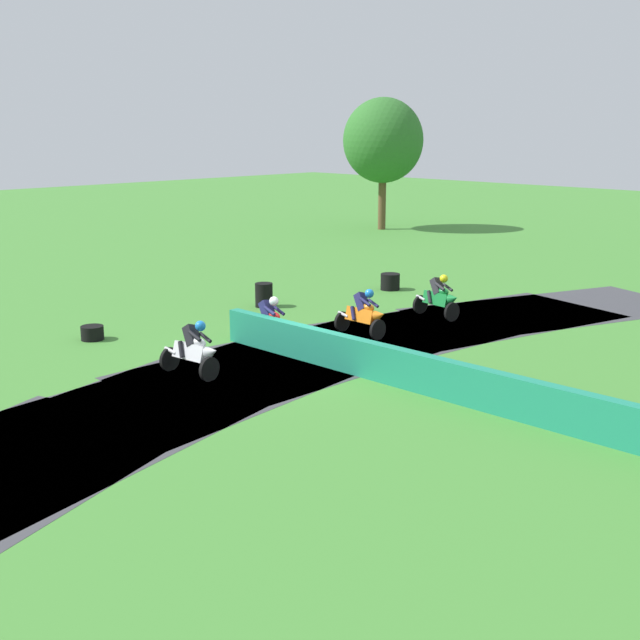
% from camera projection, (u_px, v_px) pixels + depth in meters
% --- Properties ---
extents(ground_plane, '(120.00, 120.00, 0.00)m').
position_uv_depth(ground_plane, '(300.00, 358.00, 21.67)').
color(ground_plane, '#428433').
extents(track_asphalt, '(8.17, 30.16, 0.01)m').
position_uv_depth(track_asphalt, '(321.00, 364.00, 21.12)').
color(track_asphalt, '#3D3D42').
rests_on(track_asphalt, ground).
extents(safety_barrier, '(17.11, 0.35, 0.90)m').
position_uv_depth(safety_barrier, '(492.00, 392.00, 17.54)').
color(safety_barrier, '#1E8466').
rests_on(safety_barrier, ground).
extents(motorcycle_lead_green, '(1.71, 0.90, 1.43)m').
position_uv_depth(motorcycle_lead_green, '(439.00, 297.00, 26.07)').
color(motorcycle_lead_green, black).
rests_on(motorcycle_lead_green, ground).
extents(motorcycle_chase_orange, '(1.69, 0.80, 1.43)m').
position_uv_depth(motorcycle_chase_orange, '(364.00, 314.00, 23.85)').
color(motorcycle_chase_orange, black).
rests_on(motorcycle_chase_orange, ground).
extents(motorcycle_trailing_red, '(1.68, 0.72, 1.42)m').
position_uv_depth(motorcycle_trailing_red, '(270.00, 322.00, 22.74)').
color(motorcycle_trailing_red, black).
rests_on(motorcycle_trailing_red, ground).
extents(motorcycle_fourth_white, '(1.68, 0.91, 1.43)m').
position_uv_depth(motorcycle_fourth_white, '(194.00, 350.00, 20.07)').
color(motorcycle_fourth_white, black).
rests_on(motorcycle_fourth_white, ground).
extents(tire_stack_near, '(0.71, 0.71, 0.60)m').
position_uv_depth(tire_stack_near, '(390.00, 282.00, 30.51)').
color(tire_stack_near, black).
rests_on(tire_stack_near, ground).
extents(tire_stack_mid_a, '(0.59, 0.59, 0.80)m').
position_uv_depth(tire_stack_mid_a, '(264.00, 295.00, 27.65)').
color(tire_stack_mid_a, black).
rests_on(tire_stack_mid_a, ground).
extents(tire_stack_mid_b, '(0.64, 0.64, 0.40)m').
position_uv_depth(tire_stack_mid_b, '(92.00, 333.00, 23.47)').
color(tire_stack_mid_b, black).
rests_on(tire_stack_mid_b, ground).
extents(tree_far_right, '(4.55, 4.55, 7.43)m').
position_uv_depth(tree_far_right, '(383.00, 141.00, 46.88)').
color(tree_far_right, brown).
rests_on(tree_far_right, ground).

